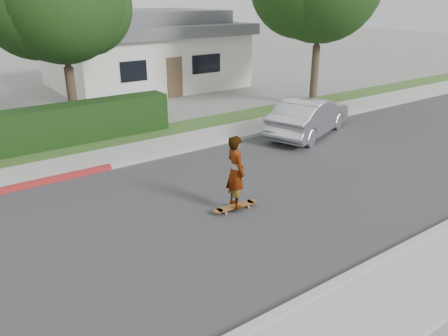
% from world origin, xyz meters
% --- Properties ---
extents(ground, '(120.00, 120.00, 0.00)m').
position_xyz_m(ground, '(0.00, 0.00, 0.00)').
color(ground, slate).
rests_on(ground, ground).
extents(road, '(60.00, 8.00, 0.01)m').
position_xyz_m(road, '(0.00, 0.00, 0.01)').
color(road, '#2D2D30').
rests_on(road, ground).
extents(curb_near, '(60.00, 0.20, 0.15)m').
position_xyz_m(curb_near, '(0.00, -4.10, 0.07)').
color(curb_near, '#9E9E99').
rests_on(curb_near, ground).
extents(curb_far, '(60.00, 0.20, 0.15)m').
position_xyz_m(curb_far, '(0.00, 4.10, 0.07)').
color(curb_far, '#9E9E99').
rests_on(curb_far, ground).
extents(sidewalk_far, '(60.00, 1.60, 0.12)m').
position_xyz_m(sidewalk_far, '(0.00, 5.00, 0.06)').
color(sidewalk_far, gray).
rests_on(sidewalk_far, ground).
extents(planting_strip, '(60.00, 1.60, 0.10)m').
position_xyz_m(planting_strip, '(0.00, 6.60, 0.05)').
color(planting_strip, '#2D4C1E').
rests_on(planting_strip, ground).
extents(tree_center, '(5.66, 4.84, 7.44)m').
position_xyz_m(tree_center, '(1.49, 9.19, 4.90)').
color(tree_center, '#33261C').
rests_on(tree_center, ground).
extents(house, '(10.60, 8.60, 4.30)m').
position_xyz_m(house, '(8.00, 16.00, 2.10)').
color(house, beige).
rests_on(house, ground).
extents(skateboard, '(1.29, 0.34, 0.12)m').
position_xyz_m(skateboard, '(2.52, -0.46, 0.11)').
color(skateboard, '#B15D30').
rests_on(skateboard, ground).
extents(skateboarder, '(0.56, 0.74, 1.86)m').
position_xyz_m(skateboarder, '(2.52, -0.46, 1.06)').
color(skateboarder, white).
rests_on(skateboarder, skateboard).
extents(car_silver, '(4.81, 3.07, 1.50)m').
position_xyz_m(car_silver, '(8.73, 3.09, 0.75)').
color(car_silver, '#AFB1B6').
rests_on(car_silver, ground).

